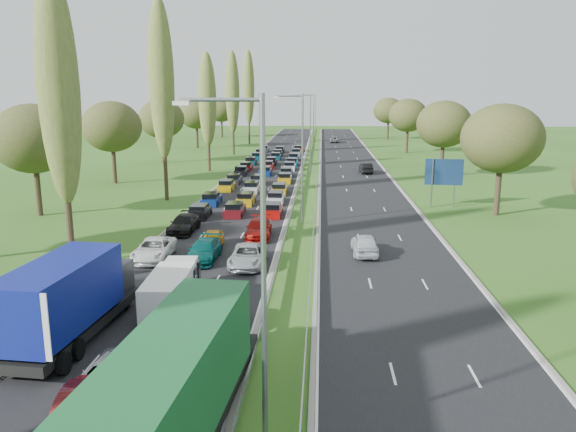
# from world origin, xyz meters

# --- Properties ---
(ground) EXTENTS (260.00, 260.00, 0.00)m
(ground) POSITION_xyz_m (4.50, 80.00, 0.00)
(ground) COLOR #33571B
(ground) RESTS_ON ground
(near_carriageway) EXTENTS (10.50, 215.00, 0.04)m
(near_carriageway) POSITION_xyz_m (-2.25, 82.50, 0.00)
(near_carriageway) COLOR black
(near_carriageway) RESTS_ON ground
(far_carriageway) EXTENTS (10.50, 215.00, 0.04)m
(far_carriageway) POSITION_xyz_m (11.25, 82.50, 0.00)
(far_carriageway) COLOR black
(far_carriageway) RESTS_ON ground
(central_reservation) EXTENTS (2.36, 215.00, 0.32)m
(central_reservation) POSITION_xyz_m (4.50, 82.50, 0.55)
(central_reservation) COLOR gray
(central_reservation) RESTS_ON ground
(lamp_columns) EXTENTS (0.18, 140.18, 12.00)m
(lamp_columns) POSITION_xyz_m (4.50, 78.00, 6.00)
(lamp_columns) COLOR gray
(lamp_columns) RESTS_ON ground
(poplar_row) EXTENTS (2.80, 127.80, 22.44)m
(poplar_row) POSITION_xyz_m (-11.50, 68.17, 12.39)
(poplar_row) COLOR #2D2116
(poplar_row) RESTS_ON ground
(woodland_left) EXTENTS (8.00, 166.00, 11.10)m
(woodland_left) POSITION_xyz_m (-22.00, 62.63, 7.68)
(woodland_left) COLOR #2D2116
(woodland_left) RESTS_ON ground
(woodland_right) EXTENTS (8.00, 153.00, 11.10)m
(woodland_right) POSITION_xyz_m (24.00, 66.67, 7.68)
(woodland_right) COLOR #2D2116
(woodland_right) RESTS_ON ground
(traffic_queue_fill) EXTENTS (9.13, 69.69, 0.80)m
(traffic_queue_fill) POSITION_xyz_m (-2.29, 77.39, 0.44)
(traffic_queue_fill) COLOR black
(traffic_queue_fill) RESTS_ON ground
(near_car_2) EXTENTS (2.69, 5.50, 1.50)m
(near_car_2) POSITION_xyz_m (-6.00, 30.54, 0.77)
(near_car_2) COLOR white
(near_car_2) RESTS_ON near_carriageway
(near_car_3) EXTENTS (2.26, 5.24, 1.50)m
(near_car_3) POSITION_xyz_m (-5.79, 38.86, 0.77)
(near_car_3) COLOR black
(near_car_3) RESTS_ON near_carriageway
(near_car_5) EXTENTS (2.02, 4.79, 1.54)m
(near_car_5) POSITION_xyz_m (-2.20, 8.87, 0.79)
(near_car_5) COLOR #510D10
(near_car_5) RESTS_ON near_carriageway
(near_car_6) EXTENTS (2.58, 5.02, 1.36)m
(near_car_6) POSITION_xyz_m (-2.22, 11.66, 0.70)
(near_car_6) COLOR gray
(near_car_6) RESTS_ON near_carriageway
(near_car_7) EXTENTS (2.17, 5.13, 1.48)m
(near_car_7) POSITION_xyz_m (-2.26, 30.48, 0.76)
(near_car_7) COLOR #054E4A
(near_car_7) RESTS_ON near_carriageway
(near_car_8) EXTENTS (1.96, 4.20, 1.39)m
(near_car_8) POSITION_xyz_m (-2.29, 33.78, 0.72)
(near_car_8) COLOR #CD950D
(near_car_8) RESTS_ON near_carriageway
(near_car_9) EXTENTS (1.88, 4.52, 1.45)m
(near_car_9) POSITION_xyz_m (1.11, 18.02, 0.75)
(near_car_9) COLOR black
(near_car_9) RESTS_ON near_carriageway
(near_car_10) EXTENTS (2.48, 5.25, 1.45)m
(near_car_10) POSITION_xyz_m (1.14, 29.39, 0.75)
(near_car_10) COLOR #9EA5A7
(near_car_10) RESTS_ON near_carriageway
(near_car_11) EXTENTS (2.28, 5.23, 1.50)m
(near_car_11) POSITION_xyz_m (1.01, 37.43, 0.77)
(near_car_11) COLOR #990D09
(near_car_11) RESTS_ON near_carriageway
(near_car_12) EXTENTS (2.01, 4.36, 1.45)m
(near_car_12) POSITION_xyz_m (1.01, 37.89, 0.74)
(near_car_12) COLOR white
(near_car_12) RESTS_ON near_carriageway
(far_car_0) EXTENTS (1.98, 4.72, 1.60)m
(far_car_0) POSITION_xyz_m (9.64, 32.78, 0.82)
(far_car_0) COLOR silver
(far_car_0) RESTS_ON far_carriageway
(far_car_1) EXTENTS (1.97, 4.86, 1.57)m
(far_car_1) POSITION_xyz_m (13.13, 78.10, 0.80)
(far_car_1) COLOR black
(far_car_1) RESTS_ON far_carriageway
(far_car_2) EXTENTS (2.62, 5.41, 1.48)m
(far_car_2) POSITION_xyz_m (9.50, 134.28, 0.76)
(far_car_2) COLOR slate
(far_car_2) RESTS_ON far_carriageway
(blue_lorry) EXTENTS (2.79, 10.03, 4.24)m
(blue_lorry) POSITION_xyz_m (-5.98, 16.64, 2.18)
(blue_lorry) COLOR black
(blue_lorry) RESTS_ON near_carriageway
(green_lorry) EXTENTS (2.75, 14.85, 4.40)m
(green_lorry) POSITION_xyz_m (1.50, 8.02, 2.35)
(green_lorry) COLOR black
(green_lorry) RESTS_ON near_carriageway
(white_van_front) EXTENTS (2.11, 5.39, 2.17)m
(white_van_front) POSITION_xyz_m (-2.12, 20.60, 1.11)
(white_van_front) COLOR white
(white_van_front) RESTS_ON near_carriageway
(white_van_rear) EXTENTS (1.88, 4.81, 1.93)m
(white_van_rear) POSITION_xyz_m (-2.26, 22.90, 0.99)
(white_van_rear) COLOR silver
(white_van_rear) RESTS_ON near_carriageway
(info_sign) EXTENTS (1.50, 0.25, 2.10)m
(info_sign) POSITION_xyz_m (-9.40, 25.36, 1.37)
(info_sign) COLOR gray
(info_sign) RESTS_ON ground
(direction_sign) EXTENTS (3.99, 0.43, 5.20)m
(direction_sign) POSITION_xyz_m (19.40, 51.87, 3.57)
(direction_sign) COLOR gray
(direction_sign) RESTS_ON ground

